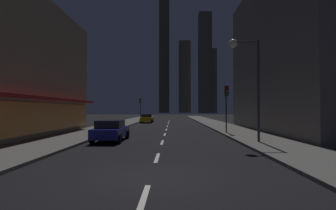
{
  "coord_description": "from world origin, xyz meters",
  "views": [
    {
      "loc": [
        0.72,
        -8.07,
        2.2
      ],
      "look_at": [
        0.0,
        27.74,
        2.84
      ],
      "focal_mm": 26.48,
      "sensor_mm": 36.0,
      "label": 1
    }
  ],
  "objects_px": {
    "car_parked_near": "(111,130)",
    "fire_hydrant_far_left": "(113,125)",
    "car_parked_far": "(147,118)",
    "traffic_light_far_left": "(140,104)",
    "traffic_light_near_right": "(226,98)",
    "street_lamp_right": "(245,65)"
  },
  "relations": [
    {
      "from": "car_parked_far",
      "to": "fire_hydrant_far_left",
      "type": "height_order",
      "value": "car_parked_far"
    },
    {
      "from": "traffic_light_far_left",
      "to": "street_lamp_right",
      "type": "height_order",
      "value": "street_lamp_right"
    },
    {
      "from": "car_parked_near",
      "to": "fire_hydrant_far_left",
      "type": "bearing_deg",
      "value": 102.74
    },
    {
      "from": "car_parked_far",
      "to": "traffic_light_far_left",
      "type": "relative_size",
      "value": 1.01
    },
    {
      "from": "fire_hydrant_far_left",
      "to": "traffic_light_near_right",
      "type": "xyz_separation_m",
      "value": [
        11.4,
        -5.16,
        2.74
      ]
    },
    {
      "from": "car_parked_near",
      "to": "fire_hydrant_far_left",
      "type": "xyz_separation_m",
      "value": [
        -2.3,
        10.17,
        -0.29
      ]
    },
    {
      "from": "fire_hydrant_far_left",
      "to": "traffic_light_far_left",
      "type": "relative_size",
      "value": 0.16
    },
    {
      "from": "car_parked_near",
      "to": "traffic_light_near_right",
      "type": "relative_size",
      "value": 1.01
    },
    {
      "from": "traffic_light_far_left",
      "to": "street_lamp_right",
      "type": "distance_m",
      "value": 32.99
    },
    {
      "from": "car_parked_near",
      "to": "car_parked_far",
      "type": "height_order",
      "value": "same"
    },
    {
      "from": "car_parked_far",
      "to": "traffic_light_near_right",
      "type": "distance_m",
      "value": 20.92
    },
    {
      "from": "traffic_light_far_left",
      "to": "street_lamp_right",
      "type": "relative_size",
      "value": 0.64
    },
    {
      "from": "car_parked_far",
      "to": "traffic_light_far_left",
      "type": "xyz_separation_m",
      "value": [
        -1.9,
        6.18,
        2.45
      ]
    },
    {
      "from": "car_parked_near",
      "to": "fire_hydrant_far_left",
      "type": "distance_m",
      "value": 10.44
    },
    {
      "from": "traffic_light_near_right",
      "to": "traffic_light_far_left",
      "type": "distance_m",
      "value": 27.17
    },
    {
      "from": "car_parked_far",
      "to": "street_lamp_right",
      "type": "xyz_separation_m",
      "value": [
        8.98,
        -24.91,
        4.33
      ]
    },
    {
      "from": "car_parked_near",
      "to": "traffic_light_far_left",
      "type": "bearing_deg",
      "value": 93.64
    },
    {
      "from": "fire_hydrant_far_left",
      "to": "traffic_light_far_left",
      "type": "height_order",
      "value": "traffic_light_far_left"
    },
    {
      "from": "car_parked_far",
      "to": "traffic_light_near_right",
      "type": "relative_size",
      "value": 1.01
    },
    {
      "from": "car_parked_far",
      "to": "traffic_light_near_right",
      "type": "height_order",
      "value": "traffic_light_near_right"
    },
    {
      "from": "traffic_light_near_right",
      "to": "street_lamp_right",
      "type": "relative_size",
      "value": 0.64
    },
    {
      "from": "traffic_light_near_right",
      "to": "street_lamp_right",
      "type": "xyz_separation_m",
      "value": [
        -0.12,
        -6.24,
        1.87
      ]
    }
  ]
}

